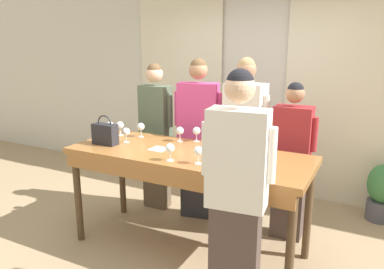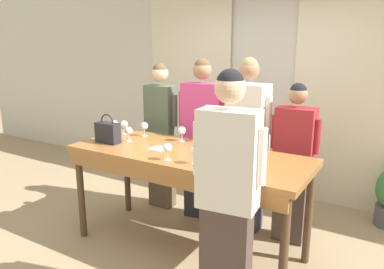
# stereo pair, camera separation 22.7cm
# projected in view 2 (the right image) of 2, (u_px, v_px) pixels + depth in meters

# --- Properties ---
(ground_plane) EXTENTS (18.00, 18.00, 0.00)m
(ground_plane) POSITION_uv_depth(u_px,v_px,m) (188.00, 248.00, 3.77)
(ground_plane) COLOR tan
(wall_back) EXTENTS (12.00, 0.06, 2.80)m
(wall_back) POSITION_uv_depth(u_px,v_px,m) (262.00, 89.00, 5.02)
(wall_back) COLOR beige
(wall_back) RESTS_ON ground_plane
(curtain_panel_left) EXTENTS (1.32, 0.03, 2.69)m
(curtain_panel_left) POSITION_uv_depth(u_px,v_px,m) (189.00, 88.00, 5.54)
(curtain_panel_left) COLOR beige
(curtain_panel_left) RESTS_ON ground_plane
(curtain_panel_right) EXTENTS (1.32, 0.03, 2.69)m
(curtain_panel_right) POSITION_uv_depth(u_px,v_px,m) (349.00, 100.00, 4.43)
(curtain_panel_right) COLOR beige
(curtain_panel_right) RESTS_ON ground_plane
(tasting_bar) EXTENTS (2.31, 0.88, 1.01)m
(tasting_bar) POSITION_uv_depth(u_px,v_px,m) (186.00, 162.00, 3.53)
(tasting_bar) COLOR #9E6633
(tasting_bar) RESTS_ON ground_plane
(wine_bottle) EXTENTS (0.08, 0.08, 0.34)m
(wine_bottle) POSITION_uv_depth(u_px,v_px,m) (248.00, 141.00, 3.43)
(wine_bottle) COLOR black
(wine_bottle) RESTS_ON tasting_bar
(handbag) EXTENTS (0.26, 0.11, 0.30)m
(handbag) POSITION_uv_depth(u_px,v_px,m) (108.00, 132.00, 3.81)
(handbag) COLOR #232328
(handbag) RESTS_ON tasting_bar
(wine_glass_front_left) EXTENTS (0.08, 0.08, 0.15)m
(wine_glass_front_left) POSITION_uv_depth(u_px,v_px,m) (124.00, 125.00, 4.17)
(wine_glass_front_left) COLOR white
(wine_glass_front_left) RESTS_ON tasting_bar
(wine_glass_front_mid) EXTENTS (0.08, 0.08, 0.15)m
(wine_glass_front_mid) POSITION_uv_depth(u_px,v_px,m) (115.00, 124.00, 4.17)
(wine_glass_front_mid) COLOR white
(wine_glass_front_mid) RESTS_ON tasting_bar
(wine_glass_front_right) EXTENTS (0.08, 0.08, 0.15)m
(wine_glass_front_right) POSITION_uv_depth(u_px,v_px,m) (114.00, 126.00, 4.08)
(wine_glass_front_right) COLOR white
(wine_glass_front_right) RESTS_ON tasting_bar
(wine_glass_center_left) EXTENTS (0.08, 0.08, 0.15)m
(wine_glass_center_left) POSITION_uv_depth(u_px,v_px,m) (144.00, 126.00, 4.08)
(wine_glass_center_left) COLOR white
(wine_glass_center_left) RESTS_ON tasting_bar
(wine_glass_center_mid) EXTENTS (0.08, 0.08, 0.15)m
(wine_glass_center_mid) POSITION_uv_depth(u_px,v_px,m) (198.00, 131.00, 3.86)
(wine_glass_center_mid) COLOR white
(wine_glass_center_mid) RESTS_ON tasting_bar
(wine_glass_center_right) EXTENTS (0.08, 0.08, 0.15)m
(wine_glass_center_right) POSITION_uv_depth(u_px,v_px,m) (182.00, 131.00, 3.87)
(wine_glass_center_right) COLOR white
(wine_glass_center_right) RESTS_ON tasting_bar
(wine_glass_back_left) EXTENTS (0.08, 0.08, 0.15)m
(wine_glass_back_left) POSITION_uv_depth(u_px,v_px,m) (128.00, 131.00, 3.87)
(wine_glass_back_left) COLOR white
(wine_glass_back_left) RESTS_ON tasting_bar
(wine_glass_back_mid) EXTENTS (0.08, 0.08, 0.15)m
(wine_glass_back_mid) POSITION_uv_depth(u_px,v_px,m) (238.00, 139.00, 3.57)
(wine_glass_back_mid) COLOR white
(wine_glass_back_mid) RESTS_ON tasting_bar
(wine_glass_back_right) EXTENTS (0.08, 0.08, 0.15)m
(wine_glass_back_right) POSITION_uv_depth(u_px,v_px,m) (260.00, 159.00, 2.95)
(wine_glass_back_right) COLOR white
(wine_glass_back_right) RESTS_ON tasting_bar
(wine_glass_near_host) EXTENTS (0.08, 0.08, 0.15)m
(wine_glass_near_host) POSITION_uv_depth(u_px,v_px,m) (168.00, 148.00, 3.26)
(wine_glass_near_host) COLOR white
(wine_glass_near_host) RESTS_ON tasting_bar
(wine_glass_by_bottle) EXTENTS (0.08, 0.08, 0.15)m
(wine_glass_by_bottle) POSITION_uv_depth(u_px,v_px,m) (195.00, 152.00, 3.16)
(wine_glass_by_bottle) COLOR white
(wine_glass_by_bottle) RESTS_ON tasting_bar
(napkin) EXTENTS (0.16, 0.16, 0.00)m
(napkin) POSITION_uv_depth(u_px,v_px,m) (159.00, 148.00, 3.63)
(napkin) COLOR white
(napkin) RESTS_ON tasting_bar
(pen) EXTENTS (0.03, 0.14, 0.01)m
(pen) POSITION_uv_depth(u_px,v_px,m) (210.00, 147.00, 3.68)
(pen) COLOR maroon
(pen) RESTS_ON tasting_bar
(guest_olive_jacket) EXTENTS (0.46, 0.21, 1.77)m
(guest_olive_jacket) POSITION_uv_depth(u_px,v_px,m) (161.00, 133.00, 4.52)
(guest_olive_jacket) COLOR brown
(guest_olive_jacket) RESTS_ON ground_plane
(guest_pink_top) EXTENTS (0.55, 0.30, 1.84)m
(guest_pink_top) POSITION_uv_depth(u_px,v_px,m) (202.00, 138.00, 4.24)
(guest_pink_top) COLOR #28282D
(guest_pink_top) RESTS_ON ground_plane
(guest_cream_sweater) EXTENTS (0.53, 0.28, 1.87)m
(guest_cream_sweater) POSITION_uv_depth(u_px,v_px,m) (247.00, 145.00, 3.96)
(guest_cream_sweater) COLOR #383D51
(guest_cream_sweater) RESTS_ON ground_plane
(guest_striped_shirt) EXTENTS (0.48, 0.24, 1.64)m
(guest_striped_shirt) POSITION_uv_depth(u_px,v_px,m) (293.00, 163.00, 3.74)
(guest_striped_shirt) COLOR #473833
(guest_striped_shirt) RESTS_ON ground_plane
(host_pouring) EXTENTS (0.53, 0.26, 1.85)m
(host_pouring) POSITION_uv_depth(u_px,v_px,m) (227.00, 197.00, 2.62)
(host_pouring) COLOR #473833
(host_pouring) RESTS_ON ground_plane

